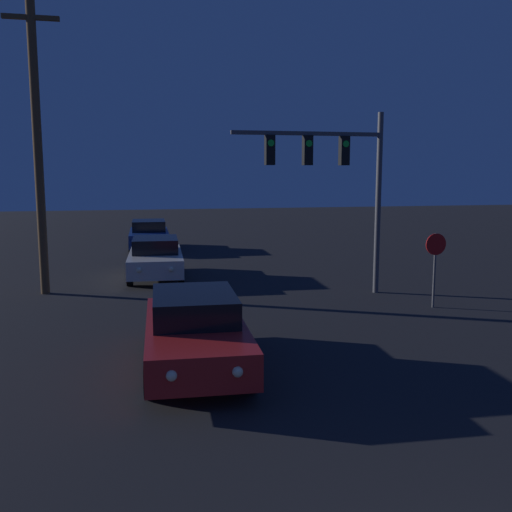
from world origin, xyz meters
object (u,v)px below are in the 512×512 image
object	(u,v)px
car_near	(195,330)
traffic_signal_mast	(336,170)
car_mid	(156,257)
car_far	(149,235)
stop_sign	(435,257)
utility_pole	(37,140)

from	to	relation	value
car_near	traffic_signal_mast	bearing A→B (deg)	-128.04
car_mid	car_far	distance (m)	8.15
stop_sign	car_mid	bearing A→B (deg)	139.07
car_far	traffic_signal_mast	xyz separation A→B (m)	(5.39, -12.42, 3.20)
car_near	utility_pole	size ratio (longest dim) A/B	0.50
car_far	traffic_signal_mast	bearing A→B (deg)	115.23
car_mid	traffic_signal_mast	bearing A→B (deg)	144.88
traffic_signal_mast	stop_sign	world-z (taller)	traffic_signal_mast
car_near	stop_sign	world-z (taller)	stop_sign
car_mid	traffic_signal_mast	xyz separation A→B (m)	(5.45, -4.27, 3.20)
traffic_signal_mast	utility_pole	bearing A→B (deg)	166.59
car_far	utility_pole	distance (m)	11.66
car_near	utility_pole	distance (m)	9.93
car_near	traffic_signal_mast	world-z (taller)	traffic_signal_mast
car_near	car_mid	bearing A→B (deg)	-85.52
car_far	stop_sign	bearing A→B (deg)	118.92
car_near	stop_sign	xyz separation A→B (m)	(7.33, 3.61, 0.72)
stop_sign	traffic_signal_mast	bearing A→B (deg)	132.98
car_mid	car_far	bearing A→B (deg)	-87.37
utility_pole	stop_sign	bearing A→B (deg)	-21.80
car_mid	car_far	size ratio (longest dim) A/B	1.01
utility_pole	traffic_signal_mast	bearing A→B (deg)	-13.41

